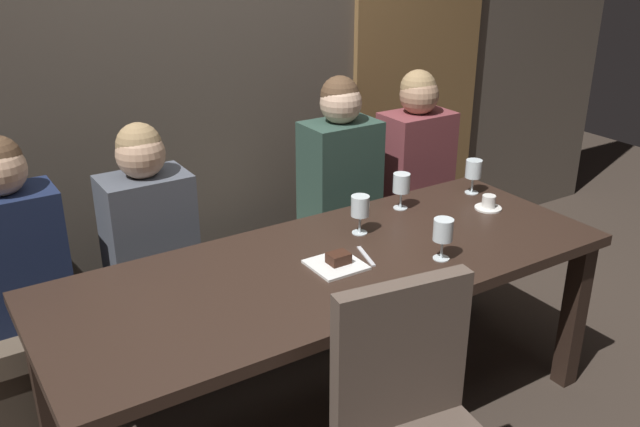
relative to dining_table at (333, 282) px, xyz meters
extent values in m
plane|color=#382D26|center=(0.00, 0.00, -0.65)|extent=(9.00, 9.00, 0.00)
cube|color=brown|center=(0.00, 1.22, 0.85)|extent=(6.00, 0.12, 3.00)
cube|color=olive|center=(1.35, 1.15, 0.40)|extent=(0.90, 0.05, 2.10)
cube|color=black|center=(1.03, -0.35, -0.30)|extent=(0.08, 0.08, 0.69)
cube|color=black|center=(-1.03, 0.35, -0.30)|extent=(0.08, 0.08, 0.69)
cube|color=black|center=(1.03, 0.35, -0.30)|extent=(0.08, 0.08, 0.69)
cube|color=#302119|center=(0.00, 0.00, 0.07)|extent=(2.20, 0.84, 0.04)
cube|color=#40352A|center=(0.00, 0.70, -0.48)|extent=(2.50, 0.40, 0.35)
cube|color=brown|center=(0.00, 0.70, -0.25)|extent=(2.50, 0.44, 0.10)
cube|color=brown|center=(-0.16, -0.61, 0.09)|extent=(0.44, 0.12, 0.48)
cube|color=#192342|center=(-1.00, 0.72, 0.07)|extent=(0.36, 0.24, 0.54)
cube|color=#4C515B|center=(-0.49, 0.67, 0.06)|extent=(0.36, 0.24, 0.53)
sphere|color=tan|center=(-0.49, 0.67, 0.42)|extent=(0.20, 0.20, 0.20)
sphere|color=#9E7F56|center=(-0.49, 0.68, 0.45)|extent=(0.18, 0.18, 0.18)
cube|color=#2D473D|center=(0.50, 0.69, 0.10)|extent=(0.36, 0.24, 0.60)
sphere|color=#DBB293|center=(0.50, 0.69, 0.49)|extent=(0.20, 0.20, 0.20)
sphere|color=brown|center=(0.50, 0.70, 0.52)|extent=(0.18, 0.18, 0.18)
cube|color=brown|center=(0.98, 0.69, 0.09)|extent=(0.36, 0.24, 0.58)
sphere|color=tan|center=(0.98, 0.69, 0.47)|extent=(0.20, 0.20, 0.20)
sphere|color=#9E7F56|center=(0.98, 0.70, 0.50)|extent=(0.18, 0.18, 0.18)
cylinder|color=silver|center=(0.95, 0.24, 0.09)|extent=(0.06, 0.06, 0.00)
cylinder|color=silver|center=(0.95, 0.24, 0.13)|extent=(0.01, 0.01, 0.07)
cylinder|color=silver|center=(0.95, 0.24, 0.21)|extent=(0.08, 0.08, 0.08)
cylinder|color=gold|center=(0.95, 0.24, 0.19)|extent=(0.07, 0.07, 0.03)
cylinder|color=silver|center=(0.24, 0.16, 0.09)|extent=(0.06, 0.06, 0.00)
cylinder|color=silver|center=(0.24, 0.16, 0.13)|extent=(0.01, 0.01, 0.07)
cylinder|color=silver|center=(0.24, 0.16, 0.21)|extent=(0.08, 0.08, 0.08)
cylinder|color=silver|center=(0.36, -0.20, 0.09)|extent=(0.06, 0.06, 0.00)
cylinder|color=silver|center=(0.36, -0.20, 0.13)|extent=(0.01, 0.01, 0.07)
cylinder|color=silver|center=(0.36, -0.20, 0.21)|extent=(0.08, 0.08, 0.08)
cylinder|color=maroon|center=(0.36, -0.20, 0.18)|extent=(0.07, 0.07, 0.03)
cylinder|color=silver|center=(0.55, 0.28, 0.09)|extent=(0.06, 0.06, 0.00)
cylinder|color=silver|center=(0.55, 0.28, 0.13)|extent=(0.01, 0.01, 0.07)
cylinder|color=silver|center=(0.55, 0.28, 0.21)|extent=(0.08, 0.08, 0.08)
cylinder|color=white|center=(0.87, 0.06, 0.09)|extent=(0.12, 0.12, 0.01)
cylinder|color=white|center=(0.87, 0.06, 0.12)|extent=(0.06, 0.06, 0.06)
cylinder|color=brown|center=(0.87, 0.06, 0.15)|extent=(0.05, 0.05, 0.01)
cube|color=white|center=(-0.01, -0.04, 0.09)|extent=(0.19, 0.19, 0.01)
cube|color=#381E14|center=(0.00, -0.04, 0.12)|extent=(0.08, 0.06, 0.04)
cube|color=silver|center=(0.13, -0.03, 0.09)|extent=(0.06, 0.17, 0.01)
camera|label=1|loc=(-1.30, -1.94, 1.27)|focal=38.68mm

